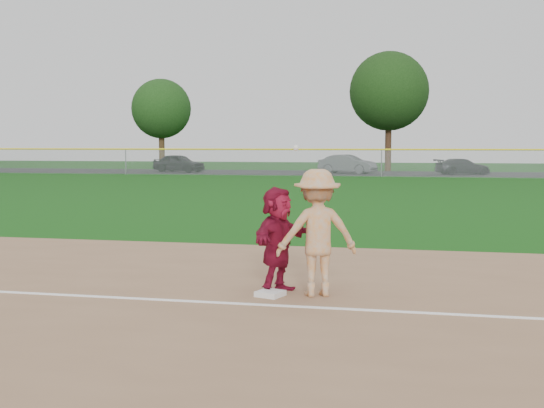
% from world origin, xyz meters
% --- Properties ---
extents(ground, '(160.00, 160.00, 0.00)m').
position_xyz_m(ground, '(0.00, 0.00, 0.00)').
color(ground, '#10470D').
rests_on(ground, ground).
extents(foul_line, '(60.00, 0.10, 0.01)m').
position_xyz_m(foul_line, '(0.00, -0.80, 0.03)').
color(foul_line, white).
rests_on(foul_line, infield_dirt).
extents(parking_asphalt, '(120.00, 10.00, 0.01)m').
position_xyz_m(parking_asphalt, '(0.00, 46.00, 0.01)').
color(parking_asphalt, black).
rests_on(parking_asphalt, ground).
extents(first_base, '(0.47, 0.47, 0.08)m').
position_xyz_m(first_base, '(0.33, -0.20, 0.06)').
color(first_base, white).
rests_on(first_base, infield_dirt).
extents(base_runner, '(0.99, 1.63, 1.68)m').
position_xyz_m(base_runner, '(0.39, 0.11, 0.86)').
color(base_runner, maroon).
rests_on(base_runner, infield_dirt).
extents(car_left, '(4.83, 2.88, 1.54)m').
position_xyz_m(car_left, '(-17.35, 44.94, 0.78)').
color(car_left, black).
rests_on(car_left, parking_asphalt).
extents(car_mid, '(4.92, 2.91, 1.53)m').
position_xyz_m(car_mid, '(-3.00, 45.24, 0.78)').
color(car_mid, '#53555A').
rests_on(car_mid, parking_asphalt).
extents(car_right, '(4.64, 3.13, 1.25)m').
position_xyz_m(car_right, '(6.05, 44.95, 0.63)').
color(car_right, black).
rests_on(car_right, parking_asphalt).
extents(first_base_play, '(1.45, 1.14, 2.33)m').
position_xyz_m(first_base_play, '(1.03, 0.02, 1.00)').
color(first_base_play, '#B0B0B3').
rests_on(first_base_play, infield_dirt).
extents(outfield_fence, '(110.00, 0.12, 110.00)m').
position_xyz_m(outfield_fence, '(0.00, 40.00, 1.96)').
color(outfield_fence, '#999EA0').
rests_on(outfield_fence, ground).
extents(tree_1, '(5.80, 5.80, 8.75)m').
position_xyz_m(tree_1, '(-22.00, 53.00, 5.83)').
color(tree_1, '#3D2916').
rests_on(tree_1, ground).
extents(tree_2, '(7.00, 7.00, 10.58)m').
position_xyz_m(tree_2, '(0.00, 51.50, 7.06)').
color(tree_2, '#372214').
rests_on(tree_2, ground).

